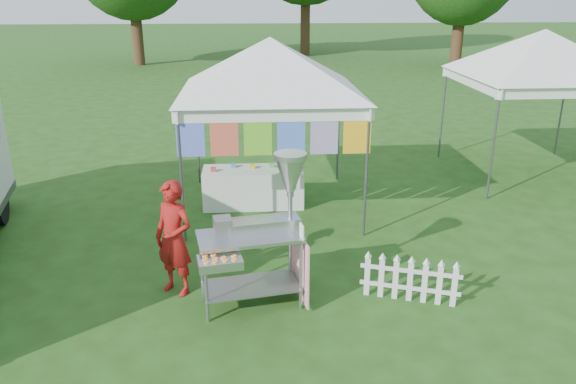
{
  "coord_description": "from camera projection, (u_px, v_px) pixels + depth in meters",
  "views": [
    {
      "loc": [
        -0.36,
        -6.08,
        3.76
      ],
      "look_at": [
        0.14,
        1.2,
        1.1
      ],
      "focal_mm": 35.0,
      "sensor_mm": 36.0,
      "label": 1
    }
  ],
  "objects": [
    {
      "name": "ground",
      "position": [
        283.0,
        307.0,
        7.01
      ],
      "size": [
        120.0,
        120.0,
        0.0
      ],
      "primitive_type": "plane",
      "color": "#254313",
      "rests_on": "ground"
    },
    {
      "name": "canopy_main",
      "position": [
        270.0,
        38.0,
        9.26
      ],
      "size": [
        4.24,
        4.24,
        3.45
      ],
      "color": "#59595E",
      "rests_on": "ground"
    },
    {
      "name": "canopy_right",
      "position": [
        546.0,
        29.0,
        11.03
      ],
      "size": [
        4.24,
        4.24,
        3.45
      ],
      "color": "#59595E",
      "rests_on": "ground"
    },
    {
      "name": "donut_cart",
      "position": [
        266.0,
        220.0,
        6.74
      ],
      "size": [
        1.4,
        1.16,
        1.93
      ],
      "rotation": [
        0.0,
        0.0,
        0.18
      ],
      "color": "gray",
      "rests_on": "ground"
    },
    {
      "name": "vendor",
      "position": [
        174.0,
        238.0,
        7.13
      ],
      "size": [
        0.66,
        0.61,
        1.52
      ],
      "primitive_type": "imported",
      "rotation": [
        0.0,
        0.0,
        -0.57
      ],
      "color": "maroon",
      "rests_on": "ground"
    },
    {
      "name": "picket_fence",
      "position": [
        410.0,
        281.0,
        7.07
      ],
      "size": [
        1.2,
        0.43,
        0.56
      ],
      "rotation": [
        0.0,
        0.0,
        -0.33
      ],
      "color": "silver",
      "rests_on": "ground"
    },
    {
      "name": "display_table",
      "position": [
        253.0,
        187.0,
        10.22
      ],
      "size": [
        1.8,
        0.7,
        0.69
      ],
      "primitive_type": "cube",
      "color": "white",
      "rests_on": "ground"
    }
  ]
}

